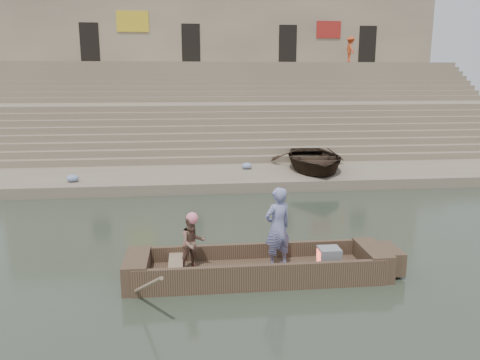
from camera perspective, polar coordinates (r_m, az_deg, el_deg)
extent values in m
plane|color=#242F23|center=(11.81, 5.63, -8.69)|extent=(120.00, 120.00, 0.00)
cube|color=#81715C|center=(19.34, 0.78, 0.36)|extent=(32.00, 4.00, 0.40)
cube|color=#81715C|center=(26.53, -1.23, 6.28)|extent=(32.00, 3.00, 2.80)
cube|color=#81715C|center=(33.39, -2.33, 9.60)|extent=(32.00, 3.00, 5.20)
cube|color=#81715C|center=(21.51, 0.04, 2.00)|extent=(32.00, 0.50, 0.70)
cube|color=#81715C|center=(21.97, -0.10, 2.62)|extent=(32.00, 0.50, 1.00)
cube|color=#81715C|center=(22.43, -0.24, 3.21)|extent=(32.00, 0.50, 1.30)
cube|color=#81715C|center=(22.90, -0.38, 3.78)|extent=(32.00, 0.50, 1.60)
cube|color=#81715C|center=(23.37, -0.51, 4.33)|extent=(32.00, 0.50, 1.90)
cube|color=#81715C|center=(23.84, -0.63, 4.86)|extent=(32.00, 0.50, 2.20)
cube|color=#81715C|center=(24.32, -0.75, 5.36)|extent=(32.00, 0.50, 2.50)
cube|color=#81715C|center=(24.80, -0.86, 5.85)|extent=(32.00, 0.50, 2.80)
cube|color=#81715C|center=(28.25, -1.55, 6.96)|extent=(32.00, 0.50, 3.10)
cube|color=#81715C|center=(28.73, -1.63, 7.35)|extent=(32.00, 0.50, 3.40)
cube|color=#81715C|center=(29.21, -1.72, 7.73)|extent=(32.00, 0.50, 3.70)
cube|color=#81715C|center=(29.70, -1.80, 8.09)|extent=(32.00, 0.50, 4.00)
cube|color=#81715C|center=(30.18, -1.88, 8.45)|extent=(32.00, 0.50, 4.30)
cube|color=#81715C|center=(30.67, -1.95, 8.79)|extent=(32.00, 0.50, 4.60)
cube|color=#81715C|center=(31.16, -2.03, 9.13)|extent=(32.00, 0.50, 4.90)
cube|color=#81715C|center=(31.65, -2.10, 9.45)|extent=(32.00, 0.50, 5.20)
cube|color=tan|center=(37.37, -2.82, 14.50)|extent=(32.00, 5.00, 11.20)
cube|color=black|center=(35.53, -17.79, 15.67)|extent=(1.30, 0.18, 2.60)
cube|color=black|center=(34.90, -5.99, 16.24)|extent=(1.30, 0.18, 2.60)
cube|color=black|center=(35.66, 5.80, 16.16)|extent=(1.30, 0.18, 2.60)
cube|color=black|center=(37.36, 15.19, 15.63)|extent=(1.30, 0.18, 2.60)
cube|color=gold|center=(35.14, -12.92, 18.27)|extent=(2.20, 0.10, 1.40)
cube|color=maroon|center=(36.41, 10.71, 17.52)|extent=(1.80, 0.10, 1.20)
cube|color=brown|center=(10.30, 2.19, -11.25)|extent=(5.00, 1.30, 0.22)
cube|color=brown|center=(9.67, 2.75, -11.79)|extent=(5.20, 0.12, 0.56)
cube|color=brown|center=(10.80, 1.71, -9.11)|extent=(5.20, 0.12, 0.56)
cube|color=brown|center=(10.19, -12.39, -10.66)|extent=(0.50, 1.30, 0.60)
cube|color=brown|center=(10.88, 15.79, -9.33)|extent=(0.50, 1.30, 0.60)
cube|color=brown|center=(11.02, 17.75, -9.05)|extent=(0.35, 0.90, 0.50)
cube|color=#937A5B|center=(10.09, -7.83, -10.09)|extent=(0.30, 1.20, 0.08)
cylinder|color=#937A5B|center=(9.35, -12.02, -12.80)|extent=(1.03, 2.10, 1.36)
sphere|color=pink|center=(9.87, -5.84, -4.65)|extent=(0.26, 0.26, 0.26)
imported|color=navy|center=(10.08, 4.58, -5.78)|extent=(0.76, 0.65, 1.76)
imported|color=#246D53|center=(10.04, -5.78, -7.59)|extent=(0.71, 0.63, 1.20)
cube|color=gray|center=(10.51, 10.76, -9.14)|extent=(0.46, 0.42, 0.40)
cube|color=#E5593F|center=(10.45, 9.64, -9.22)|extent=(0.04, 0.34, 0.32)
imported|color=#2D2116|center=(19.94, 8.95, 2.57)|extent=(3.68, 4.89, 0.96)
imported|color=#B7431E|center=(34.32, 13.28, 15.18)|extent=(0.66, 1.14, 1.76)
ellipsoid|color=#3F5999|center=(19.99, 0.83, 1.73)|extent=(0.44, 0.44, 0.26)
ellipsoid|color=#3F5999|center=(18.62, -19.67, 0.19)|extent=(0.44, 0.44, 0.26)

